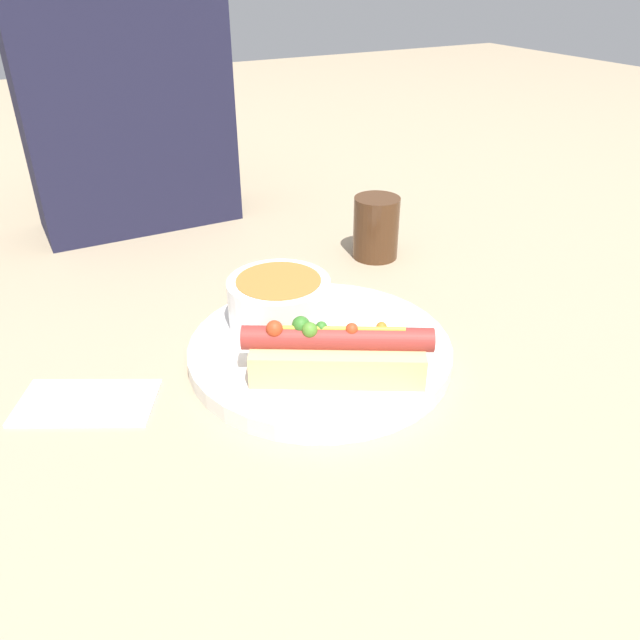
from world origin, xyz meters
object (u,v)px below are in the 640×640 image
object	(u,v)px
soup_bowl	(279,300)
seated_diner	(113,26)
hot_dog	(336,353)
spoon	(259,333)
drinking_glass	(376,228)

from	to	relation	value
soup_bowl	seated_diner	world-z (taller)	seated_diner
hot_dog	spoon	size ratio (longest dim) A/B	1.08
soup_bowl	drinking_glass	size ratio (longest dim) A/B	1.28
spoon	drinking_glass	world-z (taller)	drinking_glass
seated_diner	soup_bowl	bearing A→B (deg)	-83.99
hot_dog	soup_bowl	bearing A→B (deg)	123.56
soup_bowl	drinking_glass	xyz separation A→B (m)	(0.21, 0.13, -0.01)
seated_diner	hot_dog	bearing A→B (deg)	-84.44
soup_bowl	hot_dog	bearing A→B (deg)	-86.19
spoon	hot_dog	bearing A→B (deg)	-169.08
drinking_glass	spoon	bearing A→B (deg)	-148.57
soup_bowl	drinking_glass	distance (m)	0.25
soup_bowl	spoon	size ratio (longest dim) A/B	0.70
seated_diner	spoon	bearing A→B (deg)	-88.22
soup_bowl	drinking_glass	bearing A→B (deg)	32.56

